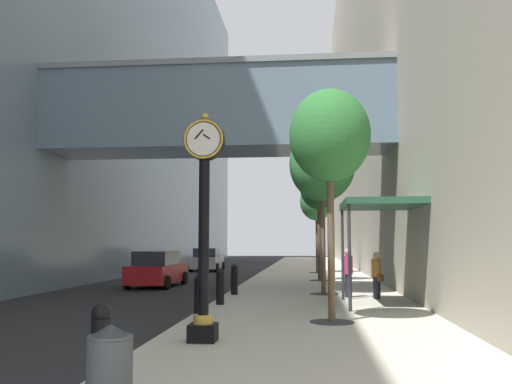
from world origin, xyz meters
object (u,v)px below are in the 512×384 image
car_red_near (157,269)px  bollard_fifth (234,278)px  bollard_fourth (220,285)px  car_silver_mid (207,260)px  pedestrian_by_clock (348,271)px  bollard_nearest (100,344)px  trash_bin (109,370)px  street_tree_far (317,202)px  street_tree_mid_near (322,164)px  street_tree_near (330,137)px  pedestrian_walking (377,274)px  street_tree_mid_far (319,189)px  street_clock (204,214)px  bollard_third (199,296)px

car_red_near → bollard_fifth: bearing=-47.9°
bollard_fourth → car_silver_mid: 23.24m
pedestrian_by_clock → car_red_near: (-8.66, 5.52, -0.25)m
bollard_nearest → trash_bin: size_ratio=1.10×
bollard_nearest → pedestrian_by_clock: (4.26, 12.76, 0.33)m
car_silver_mid → street_tree_far: bearing=-26.7°
bollard_nearest → street_tree_mid_near: (3.40, 13.92, 4.43)m
street_tree_near → street_tree_mid_near: street_tree_mid_near is taller
street_tree_far → pedestrian_walking: (1.83, -16.37, -3.80)m
bollard_fifth → car_silver_mid: (-4.70, 19.41, 0.08)m
pedestrian_walking → car_red_near: 11.29m
bollard_fourth → street_tree_mid_near: (3.40, 3.86, 4.43)m
street_tree_mid_near → car_red_near: (-7.80, 4.36, -4.35)m
street_tree_mid_near → street_tree_far: street_tree_mid_near is taller
bollard_fourth → trash_bin: (0.57, -11.22, -0.07)m
street_tree_mid_far → car_silver_mid: size_ratio=1.41×
street_tree_near → street_tree_mid_near: size_ratio=0.90×
bollard_fifth → pedestrian_by_clock: (4.26, -0.65, 0.33)m
trash_bin → pedestrian_walking: bearing=71.0°
street_clock → bollard_nearest: street_clock is taller
street_clock → street_tree_near: (2.69, 2.89, 2.11)m
bollard_fifth → pedestrian_by_clock: bearing=-8.7°
street_tree_mid_far → bollard_nearest: bearing=-99.1°
street_tree_near → street_tree_far: size_ratio=0.99×
car_silver_mid → trash_bin: bearing=-81.2°
street_clock → car_silver_mid: size_ratio=1.10×
street_tree_near → car_red_near: (-7.80, 11.77, -3.99)m
street_tree_near → street_tree_far: bearing=90.0°
trash_bin → car_silver_mid: 34.39m
bollard_third → bollard_fourth: (0.00, 3.35, 0.00)m
street_tree_near → car_red_near: street_tree_near is taller
bollard_fourth → bollard_fifth: (0.00, 3.35, 0.00)m
pedestrian_walking → street_tree_mid_near: bearing=139.9°
bollard_fourth → car_red_near: size_ratio=0.26×
pedestrian_by_clock → car_silver_mid: 21.97m
bollard_third → bollard_fourth: 3.35m
street_tree_mid_near → car_red_near: bearing=150.8°
street_tree_far → bollard_fifth: bearing=-102.5°
car_red_near → car_silver_mid: 14.54m
bollard_fourth → pedestrian_by_clock: bearing=32.4°
street_tree_mid_near → pedestrian_walking: bearing=-40.1°
trash_bin → street_tree_near: bearing=69.7°
street_tree_near → trash_bin: size_ratio=5.63×
bollard_fourth → pedestrian_walking: size_ratio=0.71×
street_tree_far → pedestrian_by_clock: street_tree_far is taller
bollard_fifth → pedestrian_walking: 5.34m
bollard_third → car_silver_mid: (-4.70, 26.12, 0.08)m
bollard_third → street_tree_mid_near: size_ratio=0.18×
street_clock → pedestrian_walking: street_clock is taller
street_tree_near → trash_bin: 9.16m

